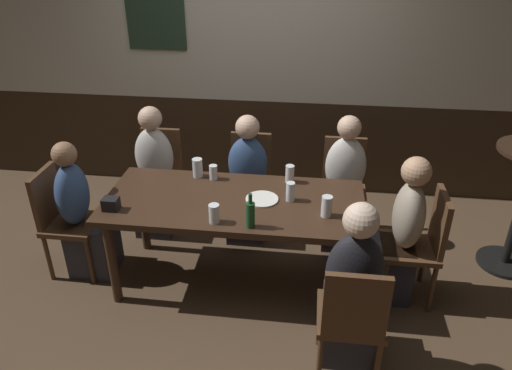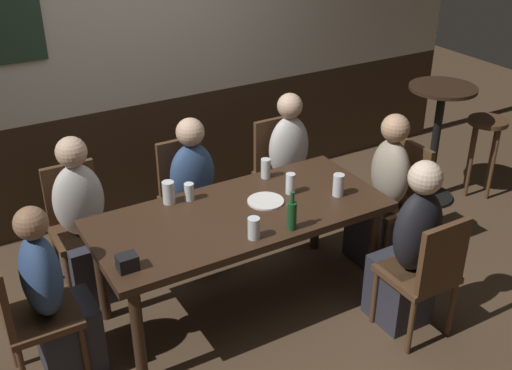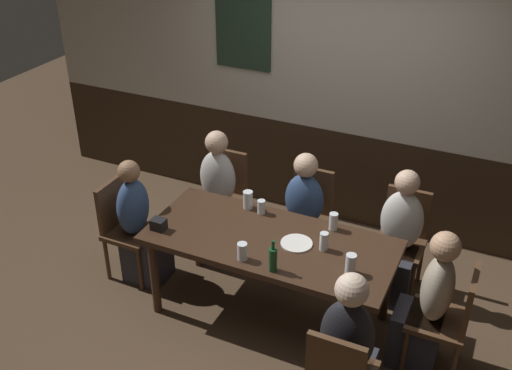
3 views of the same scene
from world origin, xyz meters
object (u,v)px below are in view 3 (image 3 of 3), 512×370
object	(u,v)px
person_mid_far	(301,224)
pint_glass_amber	(261,207)
chair_head_west	(124,224)
tumbler_short	(248,200)
person_right_near	(347,357)
person_left_far	(216,200)
beer_glass_half	(333,222)
beer_bottle_green	(273,259)
condiment_caddy	(159,224)
chair_head_east	(450,316)
person_head_west	(140,231)
plate_white_large	(297,243)
chair_right_far	(402,235)
chair_left_far	(224,192)
pint_glass_pale	(351,265)
pint_glass_stout	(324,242)
beer_glass_tall	(242,253)
person_right_far	(397,246)
person_head_east	(426,310)
chair_mid_far	(308,212)
dining_table	(270,248)

from	to	relation	value
person_mid_far	pint_glass_amber	bearing A→B (deg)	-119.82
chair_head_west	tumbler_short	world-z (taller)	tumbler_short
person_right_near	pint_glass_amber	world-z (taller)	person_right_near
person_left_far	beer_glass_half	bearing A→B (deg)	-15.95
beer_bottle_green	condiment_caddy	xyz separation A→B (m)	(-1.00, 0.09, -0.05)
person_mid_far	pint_glass_amber	xyz separation A→B (m)	(-0.21, -0.37, 0.32)
chair_head_west	chair_head_east	world-z (taller)	same
person_head_west	plate_white_large	xyz separation A→B (m)	(1.40, 0.02, 0.27)
chair_right_far	person_head_west	size ratio (longest dim) A/B	0.78
chair_left_far	tumbler_short	distance (m)	0.77
chair_left_far	pint_glass_pale	size ratio (longest dim) A/B	5.83
chair_right_far	beer_bottle_green	size ratio (longest dim) A/B	3.53
pint_glass_stout	beer_glass_half	bearing A→B (deg)	94.55
tumbler_short	plate_white_large	distance (m)	0.63
person_right_near	pint_glass_pale	distance (m)	0.64
chair_head_west	pint_glass_amber	size ratio (longest dim) A/B	7.56
chair_left_far	beer_glass_tall	size ratio (longest dim) A/B	6.56
person_head_west	person_mid_far	xyz separation A→B (m)	(1.20, 0.67, 0.00)
person_head_west	beer_glass_half	size ratio (longest dim) A/B	8.05
person_right_far	pint_glass_amber	distance (m)	1.15
person_head_east	pint_glass_amber	size ratio (longest dim) A/B	9.89
condiment_caddy	person_head_west	bearing A→B (deg)	146.72
chair_right_far	chair_head_east	distance (m)	0.99
chair_head_west	chair_mid_far	size ratio (longest dim) A/B	1.00
chair_right_far	person_head_east	world-z (taller)	person_head_east
person_mid_far	pint_glass_amber	distance (m)	0.53
person_head_west	condiment_caddy	xyz separation A→B (m)	(0.37, -0.24, 0.31)
person_head_east	chair_mid_far	bearing A→B (deg)	145.11
chair_left_far	person_left_far	world-z (taller)	person_left_far
pint_glass_pale	pint_glass_stout	size ratio (longest dim) A/B	1.05
person_head_east	plate_white_large	distance (m)	1.03
pint_glass_pale	beer_glass_half	distance (m)	0.54
chair_head_east	pint_glass_stout	bearing A→B (deg)	177.30
person_right_near	person_right_far	distance (m)	1.35
person_mid_far	chair_head_west	bearing A→B (deg)	-153.70
person_right_near	beer_bottle_green	distance (m)	0.82
person_right_near	chair_head_east	bearing A→B (deg)	51.89
person_mid_far	beer_bottle_green	size ratio (longest dim) A/B	4.50
dining_table	pint_glass_pale	xyz separation A→B (m)	(0.66, -0.14, 0.15)
person_head_east	tumbler_short	xyz separation A→B (m)	(-1.54, 0.33, 0.32)
beer_glass_half	chair_right_far	bearing A→B (deg)	48.69
chair_head_east	condiment_caddy	bearing A→B (deg)	-173.72
chair_left_far	chair_head_east	distance (m)	2.34
chair_mid_far	chair_left_far	bearing A→B (deg)	180.00
chair_head_west	chair_head_east	bearing A→B (deg)	0.00
chair_head_east	beer_glass_half	world-z (taller)	same
chair_right_far	pint_glass_pale	world-z (taller)	pint_glass_pale
tumbler_short	pint_glass_stout	xyz separation A→B (m)	(0.75, -0.29, -0.01)
pint_glass_stout	chair_mid_far	bearing A→B (deg)	117.19
chair_mid_far	person_left_far	xyz separation A→B (m)	(-0.83, -0.16, -0.00)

